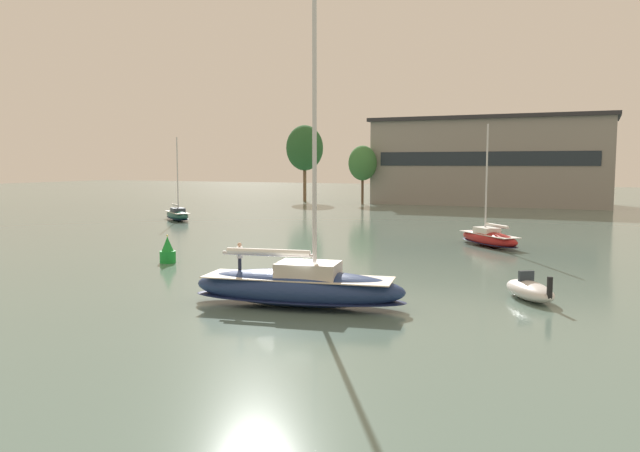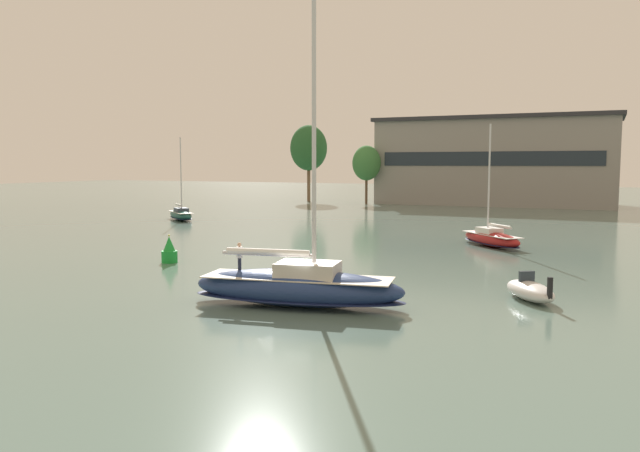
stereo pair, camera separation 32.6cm
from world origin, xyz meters
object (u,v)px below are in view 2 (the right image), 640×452
object	(u,v)px
tree_shore_left	(309,148)
sailboat_moored_near_marina	(491,238)
channel_buoy	(169,251)
sailboat_moored_mid_channel	(181,214)
motor_tender	(530,291)
tree_shore_right	(367,163)
sailboat_main	(298,286)

from	to	relation	value
tree_shore_left	sailboat_moored_near_marina	world-z (taller)	tree_shore_left
tree_shore_left	channel_buoy	world-z (taller)	tree_shore_left
sailboat_moored_mid_channel	channel_buoy	distance (m)	38.39
sailboat_moored_near_marina	motor_tender	bearing A→B (deg)	-75.61
sailboat_moored_mid_channel	tree_shore_right	bearing A→B (deg)	74.61
tree_shore_right	tree_shore_left	bearing A→B (deg)	164.94
tree_shore_right	channel_buoy	xyz separation A→B (m)	(10.67, -73.91, -7.02)
tree_shore_left	sailboat_moored_mid_channel	size ratio (longest dim) A/B	1.38
tree_shore_left	tree_shore_right	world-z (taller)	tree_shore_left
tree_shore_right	motor_tender	xyz separation A→B (m)	(38.32, -76.37, -7.37)
sailboat_moored_near_marina	sailboat_moored_mid_channel	distance (m)	45.34
sailboat_main	motor_tender	distance (m)	13.44
sailboat_moored_near_marina	sailboat_moored_mid_channel	bearing A→B (deg)	166.76
motor_tender	sailboat_moored_near_marina	bearing A→B (deg)	104.39
tree_shore_right	motor_tender	distance (m)	85.76
tree_shore_left	sailboat_main	distance (m)	96.71
tree_shore_left	motor_tender	distance (m)	96.44
tree_shore_right	sailboat_moored_mid_channel	size ratio (longest dim) A/B	0.99
tree_shore_left	channel_buoy	xyz separation A→B (m)	(24.88, -77.73, -10.14)
tree_shore_left	sailboat_moored_near_marina	distance (m)	74.28
tree_shore_left	tree_shore_right	size ratio (longest dim) A/B	1.39
sailboat_moored_mid_channel	motor_tender	size ratio (longest dim) A/B	2.42
tree_shore_left	sailboat_moored_near_marina	size ratio (longest dim) A/B	1.36
channel_buoy	sailboat_moored_near_marina	bearing A→B (deg)	43.75
sailboat_moored_near_marina	tree_shore_left	bearing A→B (deg)	129.27
tree_shore_right	channel_buoy	distance (m)	75.00
sailboat_main	channel_buoy	world-z (taller)	sailboat_main
tree_shore_left	sailboat_main	bearing A→B (deg)	-64.79
tree_shore_right	sailboat_moored_near_marina	bearing A→B (deg)	-58.66
tree_shore_left	sailboat_moored_mid_channel	world-z (taller)	tree_shore_left
tree_shore_right	sailboat_moored_near_marina	distance (m)	62.62
sailboat_main	motor_tender	bearing A→B (deg)	30.65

